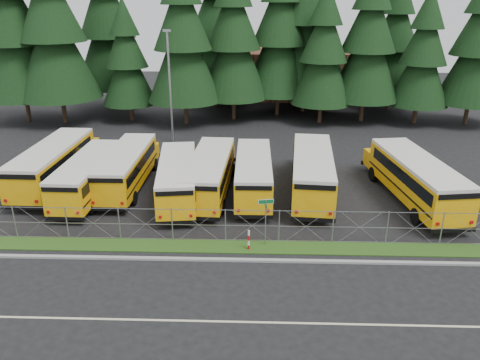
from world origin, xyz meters
The scene contains 31 objects.
ground centered at (0.00, 0.00, 0.00)m, with size 120.00×120.00×0.00m, color black.
curb centered at (0.00, -3.10, 0.06)m, with size 50.00×0.25×0.12m, color gray.
grass_verge centered at (0.00, -1.70, 0.03)m, with size 50.00×1.40×0.06m, color #1A3F12.
road_lane_line centered at (0.00, -8.00, 0.01)m, with size 50.00×0.12×0.01m, color beige.
chainlink_fence centered at (0.00, -1.00, 1.00)m, with size 44.00×0.10×2.00m, color #909398, non-canonical shape.
brick_building centered at (6.00, 40.00, 3.00)m, with size 22.00×10.00×6.00m, color brown.
bus_0 centered at (-13.84, 7.12, 1.51)m, with size 2.73×11.55×3.03m, color #E49C07, non-canonical shape.
bus_1 centered at (-10.69, 5.30, 1.38)m, with size 2.48×10.50×2.75m, color #E49C07, non-canonical shape.
bus_2 centered at (-8.48, 6.78, 1.41)m, with size 2.53×10.72×2.81m, color #E49C07, non-canonical shape.
bus_3 centered at (-4.60, 4.95, 1.37)m, with size 2.47×10.47×2.74m, color #E49C07, non-canonical shape.
bus_4 centered at (-2.43, 5.71, 1.43)m, with size 2.57×10.89×2.86m, color #E49C07, non-canonical shape.
bus_5 centered at (0.53, 5.92, 1.37)m, with size 2.47×10.46×2.74m, color #E49C07, non-canonical shape.
bus_6 centered at (4.59, 6.02, 1.51)m, with size 2.72×11.54×3.02m, color #E49C07, non-canonical shape.
bus_east centered at (11.19, 4.94, 1.53)m, with size 2.76×11.70×3.07m, color #E49C07, non-canonical shape.
street_sign centered at (1.23, -1.41, 2.03)m, with size 0.83×0.55×2.81m.
striped_bollard centered at (0.32, -1.94, 0.60)m, with size 0.11×0.11×1.20m, color #B20C0C.
light_standard centered at (-7.15, 17.93, 5.50)m, with size 0.70×0.35×10.14m.
conifer_0 centered at (-24.08, 24.87, 8.94)m, with size 8.09×8.09×17.89m, color black, non-canonical shape.
conifer_1 centered at (-19.91, 24.39, 9.40)m, with size 8.50×8.50×18.79m, color black, non-canonical shape.
conifer_2 centered at (-12.96, 25.60, 6.40)m, with size 5.79×5.79×12.81m, color black, non-canonical shape.
conifer_3 centered at (-6.77, 24.44, 8.54)m, with size 7.73×7.73×17.09m, color black, non-canonical shape.
conifer_4 centered at (-1.78, 26.57, 8.35)m, with size 7.55×7.55×16.69m, color black, non-canonical shape.
conifer_5 centered at (3.14, 28.59, 8.64)m, with size 7.82×7.82×17.29m, color black, non-canonical shape.
conifer_6 centered at (7.59, 25.43, 7.16)m, with size 6.48×6.48×14.33m, color black, non-canonical shape.
conifer_7 centered at (12.24, 26.24, 8.17)m, with size 7.39×7.39×16.35m, color black, non-canonical shape.
conifer_8 centered at (17.77, 25.44, 6.92)m, with size 6.26×6.26×13.84m, color black, non-canonical shape.
conifer_9 centered at (23.10, 25.22, 7.96)m, with size 7.20×7.20×15.91m, color black, non-canonical shape.
conifer_10 centered at (-16.45, 31.22, 9.17)m, with size 8.29×8.29×18.34m, color black, non-canonical shape.
conifer_11 centered at (-4.21, 32.79, 8.82)m, with size 7.98×7.98×17.64m, color black, non-canonical shape.
conifer_12 centered at (6.26, 30.50, 10.91)m, with size 9.87×9.87×21.82m, color black, non-canonical shape.
conifer_13 centered at (16.50, 31.76, 7.73)m, with size 6.99×6.99×15.46m, color black, non-canonical shape.
Camera 1 is at (0.57, -24.31, 13.14)m, focal length 35.00 mm.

